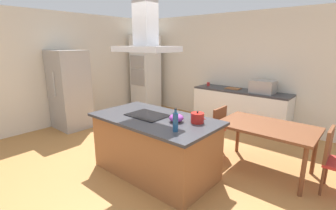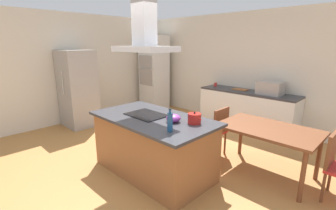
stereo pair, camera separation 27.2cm
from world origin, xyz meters
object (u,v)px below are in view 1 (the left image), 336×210
at_px(tea_kettle, 197,118).
at_px(dining_table, 267,131).
at_px(mixing_bowl, 176,118).
at_px(coffee_mug_red, 208,84).
at_px(refrigerator, 70,90).
at_px(range_hood, 146,33).
at_px(cooktop, 147,115).
at_px(countertop_microwave, 263,87).
at_px(olive_oil_bottle, 175,122).
at_px(chair_at_left_end, 214,127).
at_px(chair_at_right_end, 336,158).
at_px(cutting_board, 233,88).
at_px(wall_oven_stack, 145,73).

bearing_deg(tea_kettle, dining_table, 56.36).
xyz_separation_m(tea_kettle, dining_table, (0.64, 0.96, -0.30)).
bearing_deg(mixing_bowl, coffee_mug_red, 113.18).
distance_m(refrigerator, range_hood, 3.08).
relative_size(cooktop, countertop_microwave, 1.20).
bearing_deg(olive_oil_bottle, dining_table, 65.21).
bearing_deg(chair_at_left_end, tea_kettle, -74.16).
bearing_deg(coffee_mug_red, chair_at_right_end, -29.83).
xyz_separation_m(olive_oil_bottle, countertop_microwave, (-0.05, 3.13, 0.01)).
xyz_separation_m(cooktop, cutting_board, (-0.01, 2.93, 0.00)).
bearing_deg(mixing_bowl, cooktop, -174.39).
height_order(cutting_board, dining_table, cutting_board).
bearing_deg(coffee_mug_red, chair_at_left_end, -55.41).
bearing_deg(refrigerator, olive_oil_bottle, -7.96).
relative_size(countertop_microwave, range_hood, 0.56).
relative_size(coffee_mug_red, chair_at_left_end, 0.10).
xyz_separation_m(cooktop, dining_table, (1.41, 1.17, -0.24)).
height_order(mixing_bowl, cutting_board, mixing_bowl).
xyz_separation_m(dining_table, range_hood, (-1.41, -1.17, 1.43)).
height_order(coffee_mug_red, chair_at_left_end, coffee_mug_red).
bearing_deg(cooktop, range_hood, 0.00).
distance_m(cooktop, wall_oven_stack, 3.82).
height_order(cooktop, dining_table, cooktop).
xyz_separation_m(coffee_mug_red, range_hood, (0.70, -2.91, 1.16)).
distance_m(olive_oil_bottle, wall_oven_stack, 4.55).
bearing_deg(chair_at_left_end, dining_table, -0.00).
distance_m(tea_kettle, wall_oven_stack, 4.28).
distance_m(mixing_bowl, range_hood, 1.26).
xyz_separation_m(olive_oil_bottle, cutting_board, (-0.76, 3.18, -0.12)).
distance_m(tea_kettle, cutting_board, 2.83).
bearing_deg(mixing_bowl, dining_table, 51.66).
bearing_deg(wall_oven_stack, chair_at_right_end, -16.16).
xyz_separation_m(dining_table, chair_at_left_end, (-0.92, 0.00, -0.16)).
relative_size(wall_oven_stack, chair_at_left_end, 2.47).
bearing_deg(cutting_board, mixing_bowl, -79.47).
xyz_separation_m(mixing_bowl, range_hood, (-0.52, -0.05, 1.15)).
relative_size(coffee_mug_red, wall_oven_stack, 0.04).
distance_m(dining_table, chair_at_left_end, 0.93).
relative_size(tea_kettle, wall_oven_stack, 0.11).
bearing_deg(cooktop, chair_at_right_end, 26.78).
xyz_separation_m(mixing_bowl, chair_at_right_end, (1.80, 1.12, -0.45)).
relative_size(coffee_mug_red, chair_at_right_end, 0.10).
distance_m(olive_oil_bottle, range_hood, 1.34).
xyz_separation_m(mixing_bowl, cutting_board, (-0.54, 2.88, -0.05)).
relative_size(cutting_board, chair_at_left_end, 0.38).
bearing_deg(countertop_microwave, tea_kettle, -88.61).
bearing_deg(chair_at_left_end, chair_at_right_end, 0.00).
bearing_deg(olive_oil_bottle, mixing_bowl, 126.98).
relative_size(cooktop, cutting_board, 1.76).
bearing_deg(dining_table, olive_oil_bottle, -114.79).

